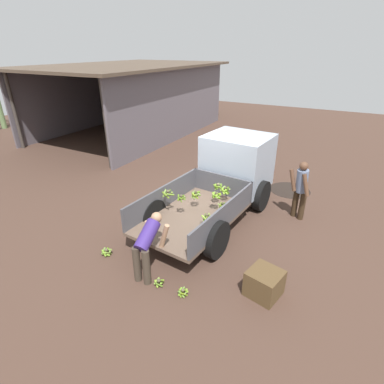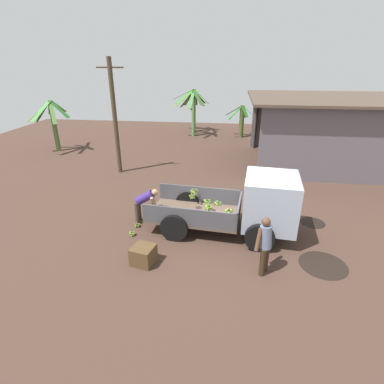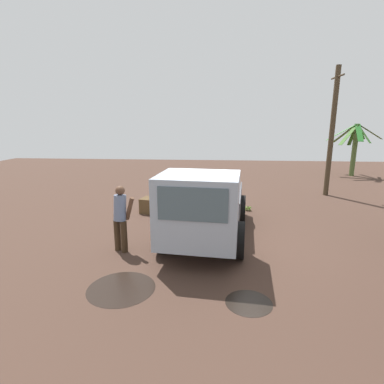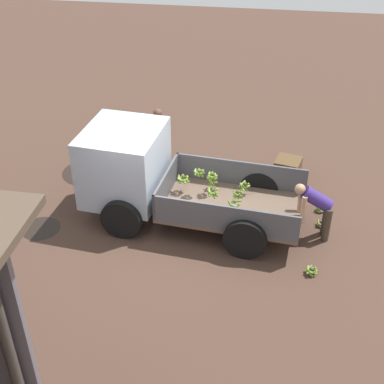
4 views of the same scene
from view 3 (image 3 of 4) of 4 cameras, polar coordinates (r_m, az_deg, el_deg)
ground at (r=7.92m, az=5.80°, el=-10.07°), size 36.00×36.00×0.00m
mud_patch_0 at (r=5.73m, az=10.76°, el=-20.02°), size 0.83×0.83×0.01m
mud_patch_1 at (r=6.19m, az=-13.32°, el=-17.42°), size 1.31×1.31×0.01m
cargo_truck at (r=7.20m, az=1.81°, el=-3.45°), size 4.82×2.42×2.00m
utility_pole at (r=14.07m, az=25.10°, el=10.38°), size 1.26×0.21×5.35m
banana_palm_3 at (r=20.10m, az=28.49°, el=7.60°), size 2.39×3.03×3.04m
person_foreground_visitor at (r=7.48m, az=-13.44°, el=-4.38°), size 0.52×0.66×1.64m
person_worker_loading at (r=10.83m, az=4.30°, el=0.57°), size 0.82×0.62×1.27m
banana_bunch_on_ground_0 at (r=11.00m, az=10.62°, el=-3.03°), size 0.24×0.25×0.18m
banana_bunch_on_ground_1 at (r=11.19m, az=2.38°, el=-2.58°), size 0.20×0.21×0.16m
banana_bunch_on_ground_2 at (r=11.22m, az=-0.43°, el=-2.49°), size 0.22×0.23×0.17m
wooden_crate_0 at (r=10.65m, az=-7.96°, el=-2.52°), size 0.71×0.71×0.52m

